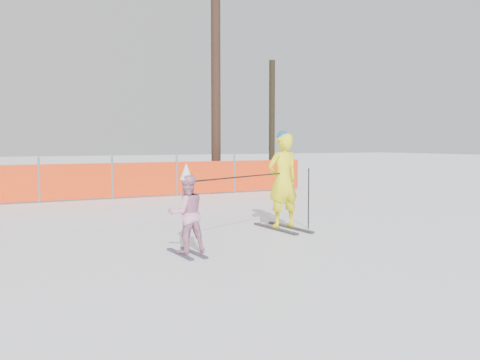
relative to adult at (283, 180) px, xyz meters
name	(u,v)px	position (x,y,z in m)	size (l,w,h in m)	color
ground	(255,243)	(-1.18, -0.97, -0.93)	(120.00, 120.00, 0.00)	white
adult	(283,180)	(0.00, 0.00, 0.00)	(0.65, 1.43, 1.86)	black
child	(187,213)	(-2.50, -1.24, -0.32)	(0.57, 0.88, 1.34)	black
ski_poles	(264,184)	(-0.72, -0.49, -0.02)	(2.85, 1.15, 1.15)	black
safety_fence	(48,182)	(-3.14, 6.86, -0.37)	(16.53, 0.06, 1.25)	#595960
tree_trunks	(138,96)	(0.17, 9.11, 2.27)	(10.16, 3.00, 6.86)	black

